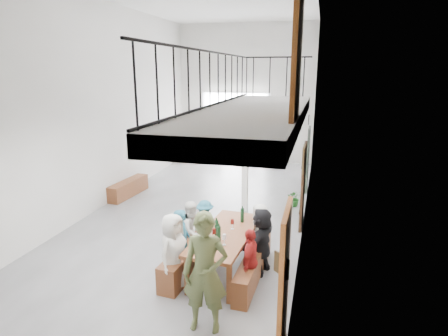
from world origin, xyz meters
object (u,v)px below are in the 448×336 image
(side_bench, at_px, (128,188))
(oak_barrel, at_px, (187,151))
(serving_counter, at_px, (203,150))
(host_standing, at_px, (205,273))
(bench_inner, at_px, (193,255))
(tasting_table, at_px, (226,237))
(bicycle_near, at_px, (261,154))

(side_bench, bearing_deg, oak_barrel, 87.48)
(serving_counter, height_order, host_standing, host_standing)
(serving_counter, bearing_deg, oak_barrel, -147.63)
(bench_inner, xyz_separation_m, serving_counter, (-2.54, 8.61, 0.17))
(bench_inner, height_order, oak_barrel, oak_barrel)
(tasting_table, distance_m, host_standing, 1.65)
(serving_counter, bearing_deg, tasting_table, -79.35)
(tasting_table, bearing_deg, bicycle_near, 99.07)
(bench_inner, relative_size, side_bench, 1.30)
(tasting_table, distance_m, serving_counter, 9.19)
(side_bench, distance_m, oak_barrel, 4.58)
(bench_inner, relative_size, serving_counter, 1.36)
(host_standing, distance_m, bicycle_near, 10.24)
(oak_barrel, relative_size, host_standing, 0.51)
(serving_counter, relative_size, host_standing, 0.89)
(oak_barrel, height_order, serving_counter, oak_barrel)
(oak_barrel, height_order, host_standing, host_standing)
(side_bench, xyz_separation_m, host_standing, (4.06, -5.18, 0.67))
(tasting_table, distance_m, oak_barrel, 8.94)
(bench_inner, height_order, host_standing, host_standing)
(serving_counter, bearing_deg, host_standing, -81.81)
(bench_inner, relative_size, bicycle_near, 1.42)
(tasting_table, relative_size, bench_inner, 1.02)
(serving_counter, distance_m, bicycle_near, 2.48)
(side_bench, xyz_separation_m, bicycle_near, (3.23, 5.02, 0.17))
(serving_counter, bearing_deg, bench_inner, -83.32)
(tasting_table, xyz_separation_m, oak_barrel, (-3.75, 8.11, -0.25))
(tasting_table, bearing_deg, bench_inner, -175.79)
(bench_inner, xyz_separation_m, host_standing, (0.78, -1.64, 0.65))
(tasting_table, distance_m, side_bench, 5.32)
(side_bench, height_order, serving_counter, serving_counter)
(oak_barrel, bearing_deg, tasting_table, -65.21)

